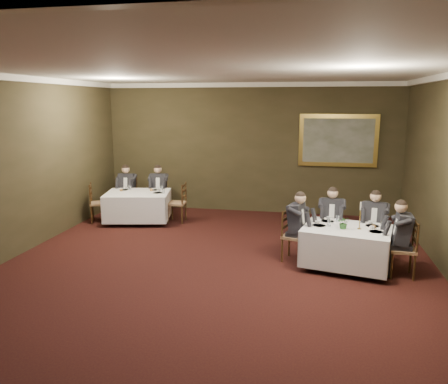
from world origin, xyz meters
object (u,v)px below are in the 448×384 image
(diner_sec_backright, at_px, (159,196))
(chair_sec_endleft, at_px, (99,211))
(chair_main_endleft, at_px, (294,246))
(chair_sec_backleft, at_px, (128,204))
(chair_sec_endright, at_px, (177,211))
(table_main, at_px, (346,244))
(painting, at_px, (338,140))
(diner_main_endright, at_px, (403,248))
(chair_main_backleft, at_px, (330,238))
(diner_sec_backleft, at_px, (128,196))
(diner_main_backright, at_px, (374,232))
(chair_main_endright, at_px, (402,260))
(chair_main_backright, at_px, (373,243))
(centerpiece, at_px, (344,222))
(diner_main_endleft, at_px, (295,235))
(candlestick, at_px, (360,219))
(table_second, at_px, (138,205))
(diner_main_backleft, at_px, (331,228))
(chair_sec_backright, at_px, (159,204))

(diner_sec_backright, distance_m, chair_sec_endleft, 1.64)
(chair_main_endleft, relative_size, chair_sec_backleft, 1.00)
(chair_sec_backleft, xyz_separation_m, diner_sec_backright, (0.83, 0.15, 0.23))
(chair_sec_endright, bearing_deg, table_main, -123.74)
(painting, bearing_deg, diner_main_endright, -77.17)
(chair_main_backleft, distance_m, painting, 3.49)
(chair_main_backleft, relative_size, diner_sec_backleft, 0.74)
(diner_main_backright, relative_size, chair_sec_endleft, 1.35)
(chair_main_endright, bearing_deg, table_main, 80.33)
(chair_main_endright, height_order, diner_sec_backright, diner_sec_backright)
(chair_main_backright, bearing_deg, centerpiece, 63.36)
(chair_main_endright, height_order, diner_sec_backleft, diner_sec_backleft)
(diner_main_endleft, bearing_deg, chair_sec_backleft, -103.78)
(diner_sec_backright, distance_m, chair_sec_endright, 1.01)
(diner_sec_backleft, relative_size, candlestick, 2.64)
(table_second, xyz_separation_m, chair_sec_backleft, (-0.57, 0.71, -0.17))
(chair_sec_backleft, bearing_deg, chair_main_backleft, 154.27)
(diner_main_endright, distance_m, painting, 4.44)
(diner_sec_backleft, height_order, chair_sec_endleft, diner_sec_backleft)
(diner_main_backleft, height_order, diner_main_endright, same)
(table_second, distance_m, diner_sec_backleft, 0.90)
(diner_sec_backleft, xyz_separation_m, chair_sec_endleft, (-0.40, -0.90, -0.23))
(diner_sec_backleft, distance_m, candlestick, 6.45)
(diner_main_endright, bearing_deg, table_second, 69.73)
(table_second, bearing_deg, chair_sec_endright, 11.27)
(chair_main_backright, height_order, chair_main_endleft, same)
(table_second, xyz_separation_m, diner_sec_backright, (0.26, 0.86, 0.06))
(table_second, bearing_deg, diner_main_backright, -16.11)
(diner_main_backleft, distance_m, chair_sec_backright, 5.00)
(chair_main_backleft, xyz_separation_m, chair_sec_endright, (-3.72, 1.60, 0.00))
(chair_main_backleft, distance_m, chair_main_endright, 1.58)
(chair_main_backleft, xyz_separation_m, diner_main_backright, (0.80, -0.18, 0.23))
(table_main, xyz_separation_m, diner_main_backleft, (-0.23, 0.84, 0.06))
(chair_main_endleft, xyz_separation_m, painting, (0.94, 3.67, 1.73))
(diner_sec_backleft, height_order, chair_sec_endright, diner_sec_backleft)
(chair_sec_backleft, distance_m, candlestick, 6.48)
(diner_sec_backright, xyz_separation_m, candlestick, (4.88, -3.15, 0.44))
(chair_sec_backleft, height_order, diner_sec_backleft, diner_sec_backleft)
(chair_main_backleft, xyz_separation_m, chair_sec_endleft, (-5.67, 1.20, 0.00))
(chair_sec_backleft, xyz_separation_m, centerpiece, (5.43, -3.03, 0.60))
(chair_main_endleft, relative_size, diner_sec_backleft, 0.74)
(diner_main_backright, bearing_deg, candlestick, 76.50)
(diner_main_backright, bearing_deg, diner_main_endright, 126.36)
(table_main, height_order, diner_main_endleft, diner_main_endleft)
(diner_sec_backright, relative_size, chair_sec_endleft, 1.35)
(painting, bearing_deg, chair_main_backleft, -94.42)
(centerpiece, bearing_deg, chair_main_backleft, 100.30)
(table_main, distance_m, table_second, 5.42)
(chair_main_backright, distance_m, chair_sec_backright, 5.78)
(diner_sec_backright, relative_size, painting, 0.67)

